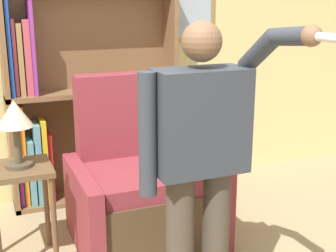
% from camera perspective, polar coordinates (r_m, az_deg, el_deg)
% --- Properties ---
extents(wall_back, '(8.00, 0.11, 2.80)m').
position_cam_1_polar(wall_back, '(4.06, -10.80, 10.93)').
color(wall_back, '#DBCC84').
rests_on(wall_back, ground_plane).
extents(bookcase, '(1.42, 0.28, 1.87)m').
position_cam_1_polar(bookcase, '(3.96, -11.36, 3.09)').
color(bookcase, brown).
rests_on(bookcase, ground_plane).
extents(armchair, '(0.99, 0.84, 1.17)m').
position_cam_1_polar(armchair, '(3.40, -3.22, -7.67)').
color(armchair, '#4C3823').
rests_on(armchair, ground_plane).
extents(person_standing, '(0.62, 0.78, 1.59)m').
position_cam_1_polar(person_standing, '(2.39, 3.96, -3.60)').
color(person_standing, '#473D33').
rests_on(person_standing, ground_plane).
extents(side_table, '(0.39, 0.39, 0.67)m').
position_cam_1_polar(side_table, '(3.15, -17.48, -7.17)').
color(side_table, brown).
rests_on(side_table, ground_plane).
extents(table_lamp, '(0.22, 0.22, 0.43)m').
position_cam_1_polar(table_lamp, '(3.01, -18.16, 0.79)').
color(table_lamp, '#4C4233').
rests_on(table_lamp, side_table).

